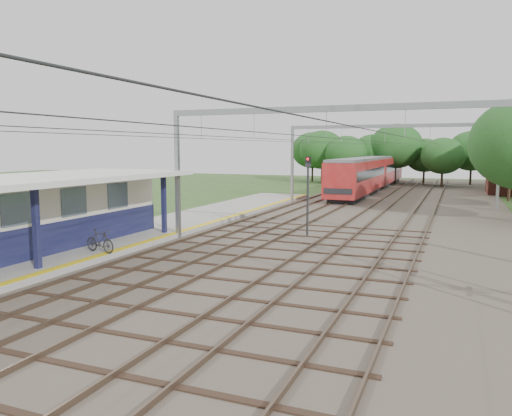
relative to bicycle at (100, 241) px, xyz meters
The scene contains 11 objects.
ground 10.86m from the bicycle, 58.86° to the right, with size 160.00×160.00×0.00m, color #2D4C1E.
ballast_bed 22.86m from the bicycle, 65.15° to the left, with size 18.00×90.00×0.10m, color #473D33.
platform 5.15m from the bicycle, 111.88° to the left, with size 5.00×52.00×0.35m, color gray.
yellow_stripe 4.77m from the bicycle, 85.77° to the left, with size 0.45×52.00×0.01m, color yellow.
station_building 4.16m from the bicycle, 145.30° to the right, with size 3.41×18.00×3.40m.
rail_tracks 21.92m from the bicycle, 71.09° to the left, with size 11.80×88.00×0.15m.
catenary_system 18.94m from the bicycle, 60.70° to the left, with size 17.22×88.00×7.00m.
tree_band 48.94m from the bicycle, 78.84° to the left, with size 31.72×30.88×8.82m.
bicycle is the anchor object (origin of this frame).
train 43.49m from the bicycle, 83.26° to the left, with size 2.97×36.92×3.89m.
signal_post 11.63m from the bicycle, 52.63° to the left, with size 0.36×0.31×4.54m.
Camera 1 is at (9.15, -8.40, 4.99)m, focal length 35.00 mm.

